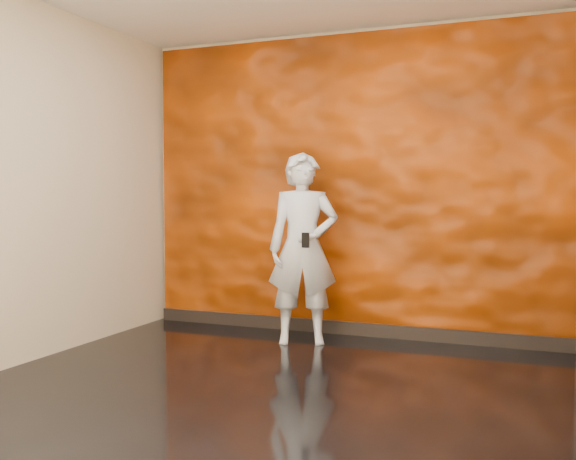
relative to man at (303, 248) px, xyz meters
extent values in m
cube|color=black|center=(0.25, -1.47, -0.83)|extent=(4.00, 4.00, 0.01)
cube|color=beige|center=(0.25, 0.53, 0.57)|extent=(4.00, 0.02, 2.80)
cube|color=beige|center=(0.25, -3.47, 0.57)|extent=(4.00, 0.02, 2.80)
cube|color=beige|center=(-1.75, -1.47, 0.57)|extent=(0.02, 4.00, 2.80)
cube|color=#C84100|center=(0.25, 0.49, 0.55)|extent=(3.90, 0.06, 2.75)
cube|color=black|center=(0.25, 0.45, -0.77)|extent=(3.90, 0.04, 0.12)
imported|color=#A0A5B0|center=(0.00, 0.00, 0.00)|extent=(0.71, 0.59, 1.66)
cube|color=black|center=(0.10, -0.22, 0.09)|extent=(0.07, 0.02, 0.13)
camera|label=1|loc=(1.92, -5.21, 0.45)|focal=40.00mm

